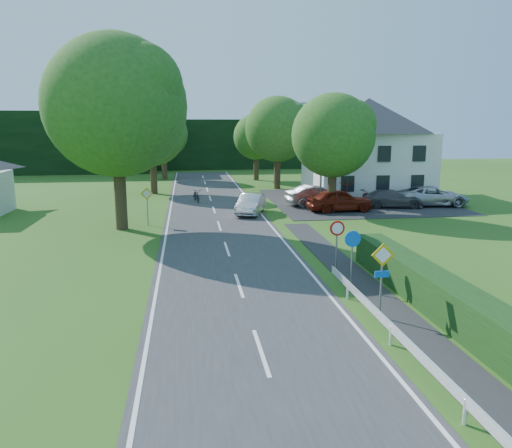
{
  "coord_description": "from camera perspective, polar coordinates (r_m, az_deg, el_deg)",
  "views": [
    {
      "loc": [
        -1.96,
        -7.0,
        6.39
      ],
      "look_at": [
        1.29,
        16.32,
        1.65
      ],
      "focal_mm": 35.0,
      "sensor_mm": 36.0,
      "label": 1
    }
  ],
  "objects": [
    {
      "name": "road",
      "position": [
        27.81,
        -3.68,
        -1.88
      ],
      "size": [
        7.0,
        80.0,
        0.04
      ],
      "primitive_type": "cube",
      "color": "#313133",
      "rests_on": "ground"
    },
    {
      "name": "footpath",
      "position": [
        13.01,
        27.13,
        -19.28
      ],
      "size": [
        1.5,
        44.0,
        0.04
      ],
      "primitive_type": "cube",
      "color": "#252527",
      "rests_on": "ground"
    },
    {
      "name": "parking_pad",
      "position": [
        42.84,
        11.2,
        2.61
      ],
      "size": [
        14.0,
        16.0,
        0.04
      ],
      "primitive_type": "cube",
      "color": "#252527",
      "rests_on": "ground"
    },
    {
      "name": "line_edge_left",
      "position": [
        27.77,
        -10.39,
        -2.02
      ],
      "size": [
        0.12,
        80.0,
        0.01
      ],
      "primitive_type": "cube",
      "color": "white",
      "rests_on": "road"
    },
    {
      "name": "line_edge_right",
      "position": [
        28.22,
        2.92,
        -1.63
      ],
      "size": [
        0.12,
        80.0,
        0.01
      ],
      "primitive_type": "cube",
      "color": "white",
      "rests_on": "road"
    },
    {
      "name": "line_centre",
      "position": [
        27.81,
        -3.68,
        -1.83
      ],
      "size": [
        0.12,
        80.0,
        0.01
      ],
      "primitive_type": null,
      "color": "white",
      "rests_on": "road"
    },
    {
      "name": "tree_main",
      "position": [
        31.27,
        -15.59,
        9.93
      ],
      "size": [
        9.4,
        9.4,
        11.64
      ],
      "primitive_type": null,
      "color": "#205118",
      "rests_on": "ground"
    },
    {
      "name": "tree_left_far",
      "position": [
        47.15,
        -11.75,
        8.59
      ],
      "size": [
        7.0,
        7.0,
        8.58
      ],
      "primitive_type": null,
      "color": "#205118",
      "rests_on": "ground"
    },
    {
      "name": "tree_right_far",
      "position": [
        49.85,
        2.47,
        9.25
      ],
      "size": [
        7.4,
        7.4,
        9.09
      ],
      "primitive_type": null,
      "color": "#205118",
      "rests_on": "ground"
    },
    {
      "name": "tree_left_back",
      "position": [
        59.1,
        -10.51,
        8.91
      ],
      "size": [
        6.6,
        6.6,
        8.07
      ],
      "primitive_type": null,
      "color": "#205118",
      "rests_on": "ground"
    },
    {
      "name": "tree_right_back",
      "position": [
        57.62,
        0.02,
        8.78
      ],
      "size": [
        6.2,
        6.2,
        7.56
      ],
      "primitive_type": null,
      "color": "#205118",
      "rests_on": "ground"
    },
    {
      "name": "tree_right_mid",
      "position": [
        36.59,
        8.78,
        7.96
      ],
      "size": [
        7.0,
        7.0,
        8.58
      ],
      "primitive_type": null,
      "color": "#205118",
      "rests_on": "ground"
    },
    {
      "name": "treeline_right",
      "position": [
        73.74,
        -0.16,
        9.13
      ],
      "size": [
        30.0,
        5.0,
        7.0
      ],
      "primitive_type": "cube",
      "color": "black",
      "rests_on": "ground"
    },
    {
      "name": "house_white",
      "position": [
        45.91,
        12.57,
        8.63
      ],
      "size": [
        10.6,
        8.4,
        8.6
      ],
      "color": "silver",
      "rests_on": "ground"
    },
    {
      "name": "streetlight",
      "position": [
        38.38,
        7.3,
        8.41
      ],
      "size": [
        2.03,
        0.18,
        8.0
      ],
      "color": "gray",
      "rests_on": "ground"
    },
    {
      "name": "sign_priority_right",
      "position": [
        16.87,
        14.23,
        -4.77
      ],
      "size": [
        0.78,
        0.09,
        2.59
      ],
      "color": "gray",
      "rests_on": "ground"
    },
    {
      "name": "sign_roundabout",
      "position": [
        19.62,
        10.94,
        -2.74
      ],
      "size": [
        0.64,
        0.08,
        2.37
      ],
      "color": "gray",
      "rests_on": "ground"
    },
    {
      "name": "sign_speed_limit",
      "position": [
        21.44,
        9.25,
        -1.22
      ],
      "size": [
        0.64,
        0.11,
        2.37
      ],
      "color": "gray",
      "rests_on": "ground"
    },
    {
      "name": "sign_priority_left",
      "position": [
        32.42,
        -12.35,
        2.83
      ],
      "size": [
        0.78,
        0.09,
        2.44
      ],
      "color": "gray",
      "rests_on": "ground"
    },
    {
      "name": "moving_car",
      "position": [
        35.74,
        -0.59,
        2.31
      ],
      "size": [
        2.8,
        4.61,
        1.43
      ],
      "primitive_type": "imported",
      "rotation": [
        0.0,
        0.0,
        -0.32
      ],
      "color": "#BAB8BE",
      "rests_on": "road"
    },
    {
      "name": "motorcycle",
      "position": [
        41.67,
        -6.82,
        3.27
      ],
      "size": [
        1.06,
        2.13,
        1.07
      ],
      "primitive_type": "imported",
      "rotation": [
        0.0,
        0.0,
        0.18
      ],
      "color": "black",
      "rests_on": "road"
    },
    {
      "name": "parked_car_red",
      "position": [
        37.32,
        9.53,
        2.7
      ],
      "size": [
        4.92,
        2.19,
        1.65
      ],
      "primitive_type": "imported",
      "rotation": [
        0.0,
        0.0,
        1.62
      ],
      "color": "#61170A",
      "rests_on": "parking_pad"
    },
    {
      "name": "parked_car_silver_a",
      "position": [
        39.73,
        6.99,
        3.26
      ],
      "size": [
        5.03,
        2.28,
        1.6
      ],
      "primitive_type": "imported",
      "rotation": [
        0.0,
        0.0,
        1.7
      ],
      "color": "#ABABAF",
      "rests_on": "parking_pad"
    },
    {
      "name": "parked_car_grey",
      "position": [
        40.03,
        15.31,
        2.83
      ],
      "size": [
        4.93,
        2.67,
        1.36
      ],
      "primitive_type": "imported",
      "rotation": [
        0.0,
        0.0,
        1.4
      ],
      "color": "#46454A",
      "rests_on": "parking_pad"
    },
    {
      "name": "parked_car_silver_b",
      "position": [
        41.7,
        19.53,
        3.03
      ],
      "size": [
        5.81,
        3.21,
        1.54
      ],
      "primitive_type": "imported",
      "rotation": [
        0.0,
        0.0,
        1.45
      ],
      "color": "#B4B3BB",
      "rests_on": "parking_pad"
    },
    {
      "name": "parasol",
      "position": [
        41.07,
        10.36,
        3.62
      ],
      "size": [
        2.21,
        2.24,
        1.87
      ],
      "primitive_type": "imported",
      "rotation": [
        0.0,
        0.0,
        -0.08
      ],
      "color": "#AC270D",
      "rests_on": "parking_pad"
    }
  ]
}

